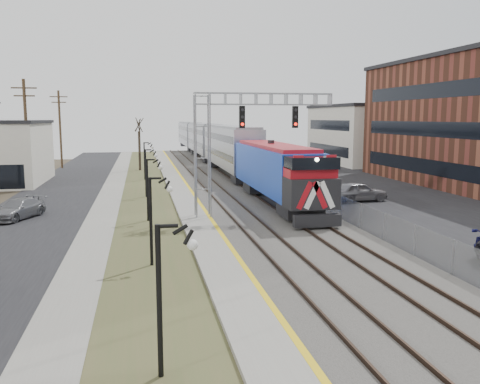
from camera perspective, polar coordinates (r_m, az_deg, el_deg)
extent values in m
cube|color=black|center=(40.42, -21.10, -1.53)|extent=(7.00, 120.00, 0.04)
cube|color=gray|center=(39.87, -14.73, -1.34)|extent=(2.00, 120.00, 0.08)
cube|color=#434C28|center=(39.79, -10.41, -1.24)|extent=(4.00, 120.00, 0.06)
cube|color=gray|center=(39.91, -6.11, -0.98)|extent=(2.00, 120.00, 0.24)
cube|color=#595651|center=(40.64, 0.93, -0.80)|extent=(8.00, 120.00, 0.20)
cube|color=black|center=(44.69, 16.16, -0.40)|extent=(16.00, 120.00, 0.04)
cube|color=gold|center=(39.97, -4.85, -0.77)|extent=(0.24, 120.00, 0.01)
cube|color=#2D2119|center=(40.14, -2.91, -0.67)|extent=(0.08, 120.00, 0.15)
cube|color=#2D2119|center=(40.37, -0.80, -0.61)|extent=(0.08, 120.00, 0.15)
cube|color=#2D2119|center=(40.77, 1.96, -0.52)|extent=(0.08, 120.00, 0.15)
cube|color=#2D2119|center=(41.13, 4.00, -0.46)|extent=(0.08, 120.00, 0.15)
cube|color=#163EB9|center=(37.48, 4.24, 2.07)|extent=(3.00, 17.00, 4.25)
cube|color=black|center=(29.54, 8.66, -3.20)|extent=(2.80, 0.50, 0.70)
cube|color=#9699A0|center=(57.19, -1.13, 4.80)|extent=(3.00, 22.00, 5.33)
cube|color=#9699A0|center=(79.72, -3.98, 5.79)|extent=(3.00, 22.00, 5.33)
cube|color=#9699A0|center=(102.36, -5.57, 6.34)|extent=(3.00, 22.00, 5.33)
cube|color=gray|center=(32.57, -4.26, 3.81)|extent=(1.00, 1.00, 8.00)
cube|color=gray|center=(33.20, 2.66, 10.39)|extent=(9.00, 0.80, 0.80)
cube|color=black|center=(32.42, 0.23, 8.42)|extent=(0.35, 0.25, 1.40)
cube|color=black|center=(33.28, 6.21, 8.37)|extent=(0.35, 0.25, 1.40)
cylinder|color=black|center=(13.07, -9.05, -12.22)|extent=(0.14, 0.14, 4.00)
cylinder|color=black|center=(22.71, -9.98, -3.38)|extent=(0.14, 0.14, 4.00)
cylinder|color=black|center=(32.57, -10.34, 0.16)|extent=(0.14, 0.14, 4.00)
cylinder|color=black|center=(42.49, -10.54, 2.05)|extent=(0.14, 0.14, 4.00)
cylinder|color=black|center=(54.44, -10.68, 3.41)|extent=(0.14, 0.14, 4.00)
cylinder|color=#4C3823|center=(50.30, -22.83, 5.93)|extent=(0.28, 0.28, 10.00)
cylinder|color=#4C3823|center=(70.00, -19.53, 6.61)|extent=(0.28, 0.28, 10.00)
cube|color=gray|center=(41.60, 6.60, 0.34)|extent=(0.04, 120.00, 1.60)
cube|color=beige|center=(77.34, 15.40, 6.17)|extent=(16.00, 18.00, 8.00)
cylinder|color=#382D23|center=(64.37, -11.21, 4.54)|extent=(0.30, 0.30, 4.90)
imported|color=slate|center=(41.01, 13.17, 0.01)|extent=(4.68, 2.26, 1.54)
imported|color=slate|center=(36.08, -23.67, -1.81)|extent=(3.41, 4.75, 1.28)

